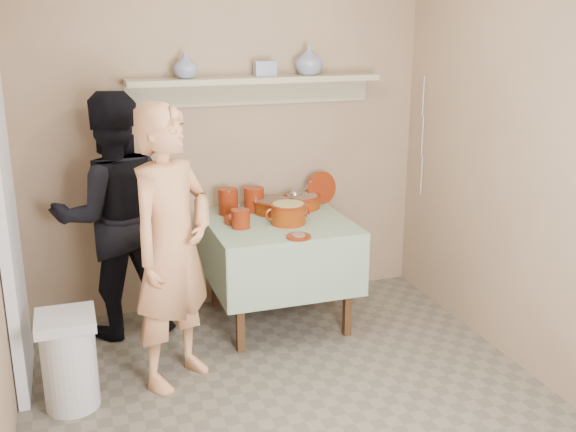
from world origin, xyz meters
name	(u,v)px	position (x,y,z in m)	size (l,w,h in m)	color
ground	(305,422)	(0.00, 0.00, 0.00)	(3.50, 3.50, 0.00)	#6B6354
tile_panel	(8,224)	(-1.46, 0.95, 1.00)	(0.06, 0.70, 2.00)	silver
plate_stack_a	(228,201)	(-0.04, 1.53, 0.86)	(0.14, 0.14, 0.19)	maroon
plate_stack_b	(254,199)	(0.16, 1.55, 0.85)	(0.15, 0.15, 0.18)	maroon
bowl_stack	(241,219)	(-0.04, 1.19, 0.82)	(0.13, 0.13, 0.13)	maroon
empty_bowl	(235,220)	(-0.05, 1.31, 0.78)	(0.15, 0.15, 0.04)	maroon
propped_lid	(322,188)	(0.70, 1.59, 0.88)	(0.25, 0.25, 0.02)	maroon
vase_right	(309,60)	(0.59, 1.61, 1.82)	(0.20, 0.20, 0.21)	navy
vase_left	(186,65)	(-0.29, 1.62, 1.81)	(0.17, 0.17, 0.17)	navy
ceramic_box	(265,68)	(0.27, 1.63, 1.77)	(0.15, 0.11, 0.11)	navy
person_cook	(172,248)	(-0.58, 0.69, 0.84)	(0.61, 0.40, 1.68)	tan
person_helper	(113,216)	(-0.85, 1.48, 0.84)	(0.81, 0.63, 1.67)	black
room_shell	(308,129)	(0.00, 0.00, 1.61)	(3.04, 3.54, 2.62)	#A28263
serving_table	(278,236)	(0.25, 1.28, 0.64)	(0.97, 0.97, 0.76)	#4C2D16
cazuela_meat_a	(273,205)	(0.28, 1.47, 0.82)	(0.30, 0.30, 0.10)	#661E01
cazuela_meat_b	(302,200)	(0.52, 1.52, 0.82)	(0.28, 0.28, 0.10)	#661E01
ladle	(295,194)	(0.46, 1.51, 0.87)	(0.08, 0.26, 0.19)	silver
cazuela_rice	(288,212)	(0.29, 1.18, 0.85)	(0.33, 0.25, 0.14)	#661E01
front_plate	(299,236)	(0.26, 0.86, 0.77)	(0.16, 0.16, 0.03)	maroon
wall_shelf	(254,83)	(0.20, 1.65, 1.67)	(1.80, 0.25, 0.21)	tan
trash_bin	(69,361)	(-1.20, 0.57, 0.28)	(0.32, 0.32, 0.56)	silver
electrical_cord	(422,136)	(1.47, 1.48, 1.25)	(0.01, 0.05, 0.90)	silver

